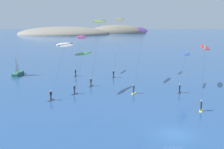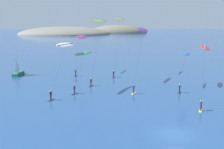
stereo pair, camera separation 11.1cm
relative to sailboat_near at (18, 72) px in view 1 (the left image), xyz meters
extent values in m
plane|color=navy|center=(28.78, -36.50, -0.64)|extent=(600.00, 600.00, 0.00)
ellipsoid|color=#6B6656|center=(35.24, 181.00, -0.64)|extent=(50.93, 24.22, 14.25)
ellipsoid|color=slate|center=(-9.61, 164.77, -0.64)|extent=(75.11, 47.01, 12.47)
cube|color=#23664C|center=(-0.02, -0.30, -0.29)|extent=(1.70, 4.88, 0.70)
cone|color=#23664C|center=(0.13, 2.09, -0.29)|extent=(0.80, 2.20, 0.67)
cylinder|color=#B2B2B7|center=(0.00, -0.01, 2.56)|extent=(0.12, 0.12, 5.00)
pyramid|color=white|center=(-0.06, -0.90, 2.38)|extent=(0.19, 1.80, 4.25)
cylinder|color=#A5A5AD|center=(-0.06, -0.90, 0.31)|extent=(0.19, 1.80, 0.08)
cube|color=#2D2D33|center=(22.91, -4.00, -0.60)|extent=(0.82, 1.55, 0.08)
cylinder|color=black|center=(22.91, -4.00, -0.16)|extent=(0.22, 0.22, 0.80)
cube|color=black|center=(22.91, -4.00, 0.54)|extent=(0.33, 0.39, 0.60)
sphere|color=beige|center=(22.91, -4.00, 0.96)|extent=(0.22, 0.22, 0.22)
cylinder|color=black|center=(23.06, -3.68, 0.42)|extent=(0.51, 0.27, 0.04)
ellipsoid|color=yellow|center=(24.59, -0.50, 12.61)|extent=(3.05, 4.75, 0.56)
cylinder|color=#1432E0|center=(24.59, -0.50, 12.66)|extent=(2.10, 4.13, 0.16)
cylinder|color=#333338|center=(23.82, -2.09, 6.47)|extent=(1.56, 3.21, 12.10)
cube|color=#2D2D33|center=(17.94, -12.15, -0.60)|extent=(1.00, 1.53, 0.08)
cylinder|color=black|center=(17.94, -12.15, -0.16)|extent=(0.22, 0.22, 0.80)
cube|color=black|center=(17.94, -12.15, 0.54)|extent=(0.33, 0.39, 0.60)
sphere|color=tan|center=(17.94, -12.15, 0.96)|extent=(0.22, 0.22, 0.22)
cylinder|color=black|center=(18.10, -11.83, 0.42)|extent=(0.51, 0.28, 0.04)
ellipsoid|color=#8CD12D|center=(19.70, -8.67, 12.30)|extent=(4.03, 6.23, 0.62)
cylinder|color=#722DD1|center=(19.70, -8.67, 12.35)|extent=(2.84, 5.42, 0.16)
cylinder|color=#333338|center=(18.90, -10.25, 6.31)|extent=(1.63, 3.20, 11.79)
cube|color=#2D2D33|center=(13.99, -2.07, -0.60)|extent=(0.79, 1.55, 0.08)
cylinder|color=black|center=(13.99, -2.07, -0.16)|extent=(0.22, 0.22, 0.80)
cube|color=black|center=(13.99, -2.07, 0.54)|extent=(0.30, 0.39, 0.60)
sphere|color=#9E7051|center=(13.99, -2.07, 0.96)|extent=(0.22, 0.22, 0.22)
cylinder|color=black|center=(14.10, -1.74, 0.42)|extent=(0.53, 0.22, 0.04)
ellipsoid|color=#D62D9E|center=(15.36, 1.94, 8.34)|extent=(3.14, 5.68, 0.82)
cylinder|color=#28D160|center=(15.36, 1.94, 8.39)|extent=(1.85, 5.01, 0.16)
cylinder|color=#333338|center=(14.73, 0.10, 4.33)|extent=(1.29, 3.71, 7.83)
cube|color=#2D2D33|center=(34.50, -17.93, -0.60)|extent=(0.99, 1.53, 0.08)
cylinder|color=black|center=(34.50, -17.93, -0.16)|extent=(0.22, 0.22, 0.80)
cube|color=black|center=(34.50, -17.93, 0.54)|extent=(0.32, 0.39, 0.60)
sphere|color=beige|center=(34.50, -17.93, 0.96)|extent=(0.22, 0.22, 0.22)
cylinder|color=black|center=(34.65, -17.62, 0.42)|extent=(0.52, 0.27, 0.04)
ellipsoid|color=blue|center=(36.87, -12.79, 6.05)|extent=(3.65, 5.38, 0.70)
cylinder|color=gold|center=(36.87, -12.79, 6.10)|extent=(2.20, 4.52, 0.16)
cylinder|color=#333338|center=(35.76, -15.20, 3.18)|extent=(2.25, 4.85, 5.55)
cube|color=yellow|center=(34.86, -28.20, -0.60)|extent=(0.99, 1.53, 0.08)
cylinder|color=black|center=(34.86, -28.20, -0.16)|extent=(0.22, 0.22, 0.80)
cube|color=black|center=(34.86, -28.20, 0.54)|extent=(0.31, 0.39, 0.60)
sphere|color=tan|center=(34.86, -28.20, 0.96)|extent=(0.22, 0.22, 0.22)
cylinder|color=black|center=(34.98, -27.87, 0.42)|extent=(0.53, 0.23, 0.04)
ellipsoid|color=red|center=(35.78, -25.70, 8.64)|extent=(3.60, 6.41, 0.74)
cylinder|color=#23D6DB|center=(35.78, -25.70, 8.69)|extent=(2.22, 5.65, 0.16)
cylinder|color=#333338|center=(35.38, -26.78, 4.48)|extent=(0.83, 2.20, 8.13)
cube|color=#2D2D33|center=(11.51, -21.70, -0.60)|extent=(1.08, 1.50, 0.08)
cylinder|color=black|center=(11.51, -21.70, -0.16)|extent=(0.22, 0.22, 0.80)
cube|color=black|center=(11.51, -21.70, 0.54)|extent=(0.33, 0.39, 0.60)
sphere|color=beige|center=(11.51, -21.70, 0.96)|extent=(0.22, 0.22, 0.22)
cylinder|color=black|center=(11.67, -21.39, 0.42)|extent=(0.51, 0.28, 0.04)
ellipsoid|color=white|center=(13.68, -17.35, 8.29)|extent=(3.65, 5.19, 0.85)
cylinder|color=black|center=(13.68, -17.35, 8.34)|extent=(2.27, 4.33, 0.16)
cylinder|color=#333338|center=(12.67, -19.37, 4.30)|extent=(2.05, 4.07, 7.78)
cube|color=yellow|center=(25.95, -18.04, -0.60)|extent=(1.10, 1.50, 0.08)
cylinder|color=#192338|center=(25.95, -18.04, -0.16)|extent=(0.22, 0.22, 0.80)
cube|color=#192338|center=(25.95, -18.04, 0.54)|extent=(0.33, 0.39, 0.60)
sphere|color=tan|center=(25.95, -18.04, 0.96)|extent=(0.22, 0.22, 0.22)
cylinder|color=black|center=(26.10, -17.72, 0.42)|extent=(0.51, 0.27, 0.04)
ellipsoid|color=purple|center=(28.00, -13.74, 10.72)|extent=(3.58, 5.40, 1.12)
cylinder|color=#7ACC42|center=(28.00, -13.74, 10.77)|extent=(2.30, 4.61, 0.16)
cylinder|color=#333338|center=(27.05, -15.73, 5.52)|extent=(1.92, 4.01, 10.21)
cube|color=#2D2D33|center=(15.13, -17.95, -0.60)|extent=(1.36, 1.32, 0.08)
cylinder|color=#192338|center=(15.13, -17.95, -0.16)|extent=(0.22, 0.22, 0.80)
cube|color=#192338|center=(15.13, -17.95, 0.54)|extent=(0.35, 0.39, 0.60)
sphere|color=#9E7051|center=(15.13, -17.95, 0.96)|extent=(0.22, 0.22, 0.22)
cylinder|color=black|center=(15.31, -17.65, 0.42)|extent=(0.49, 0.32, 0.04)
ellipsoid|color=green|center=(16.75, -15.30, 6.46)|extent=(3.74, 5.15, 0.51)
cylinder|color=#D660B7|center=(16.75, -15.30, 6.51)|extent=(2.78, 4.42, 0.16)
cylinder|color=#333338|center=(16.03, -16.47, 3.39)|extent=(1.46, 2.38, 5.95)
camera|label=1|loc=(19.89, -67.56, 13.14)|focal=45.00mm
camera|label=2|loc=(20.00, -67.57, 13.14)|focal=45.00mm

